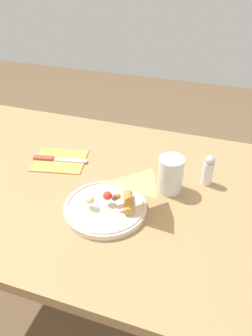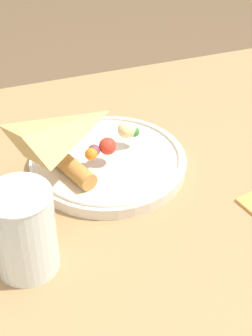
{
  "view_description": "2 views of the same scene",
  "coord_description": "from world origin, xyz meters",
  "px_view_note": "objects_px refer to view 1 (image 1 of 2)",
  "views": [
    {
      "loc": [
        0.45,
        -0.69,
        1.32
      ],
      "look_at": [
        0.21,
        0.01,
        0.81
      ],
      "focal_mm": 35.0,
      "sensor_mm": 36.0,
      "label": 1
    },
    {
      "loc": [
        0.36,
        0.44,
        1.18
      ],
      "look_at": [
        0.2,
        -0.01,
        0.81
      ],
      "focal_mm": 55.0,
      "sensor_mm": 36.0,
      "label": 2
    }
  ],
  "objects_px": {
    "napkin_folded": "(60,160)",
    "salt_shaker": "(208,170)",
    "dining_table": "(64,202)",
    "milk_glass": "(170,176)",
    "butter_knife": "(57,159)",
    "plate_pizza": "(106,206)"
  },
  "relations": [
    {
      "from": "plate_pizza",
      "to": "salt_shaker",
      "type": "height_order",
      "value": "salt_shaker"
    },
    {
      "from": "dining_table",
      "to": "napkin_folded",
      "type": "relative_size",
      "value": 6.24
    },
    {
      "from": "salt_shaker",
      "to": "dining_table",
      "type": "bearing_deg",
      "value": -166.62
    },
    {
      "from": "napkin_folded",
      "to": "butter_knife",
      "type": "xyz_separation_m",
      "value": [
        -0.01,
        -0.0,
        0.0
      ]
    },
    {
      "from": "salt_shaker",
      "to": "plate_pizza",
      "type": "bearing_deg",
      "value": -138.95
    },
    {
      "from": "plate_pizza",
      "to": "salt_shaker",
      "type": "relative_size",
      "value": 2.32
    },
    {
      "from": "butter_knife",
      "to": "napkin_folded",
      "type": "bearing_deg",
      "value": 0.0
    },
    {
      "from": "dining_table",
      "to": "butter_knife",
      "type": "xyz_separation_m",
      "value": [
        -0.04,
        0.07,
        0.12
      ]
    },
    {
      "from": "plate_pizza",
      "to": "butter_knife",
      "type": "xyz_separation_m",
      "value": [
        -0.23,
        0.17,
        -0.01
      ]
    },
    {
      "from": "dining_table",
      "to": "salt_shaker",
      "type": "xyz_separation_m",
      "value": [
        0.42,
        0.1,
        0.16
      ]
    },
    {
      "from": "milk_glass",
      "to": "napkin_folded",
      "type": "distance_m",
      "value": 0.37
    },
    {
      "from": "napkin_folded",
      "to": "salt_shaker",
      "type": "height_order",
      "value": "salt_shaker"
    },
    {
      "from": "napkin_folded",
      "to": "butter_knife",
      "type": "distance_m",
      "value": 0.01
    },
    {
      "from": "butter_knife",
      "to": "salt_shaker",
      "type": "xyz_separation_m",
      "value": [
        0.47,
        0.03,
        0.04
      ]
    },
    {
      "from": "milk_glass",
      "to": "butter_knife",
      "type": "height_order",
      "value": "milk_glass"
    },
    {
      "from": "milk_glass",
      "to": "dining_table",
      "type": "bearing_deg",
      "value": -173.48
    },
    {
      "from": "napkin_folded",
      "to": "butter_knife",
      "type": "relative_size",
      "value": 1.07
    },
    {
      "from": "milk_glass",
      "to": "butter_knife",
      "type": "xyz_separation_m",
      "value": [
        -0.37,
        0.03,
        -0.04
      ]
    },
    {
      "from": "dining_table",
      "to": "salt_shaker",
      "type": "distance_m",
      "value": 0.46
    },
    {
      "from": "dining_table",
      "to": "plate_pizza",
      "type": "relative_size",
      "value": 5.38
    },
    {
      "from": "milk_glass",
      "to": "butter_knife",
      "type": "relative_size",
      "value": 0.6
    },
    {
      "from": "dining_table",
      "to": "butter_knife",
      "type": "distance_m",
      "value": 0.14
    }
  ]
}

